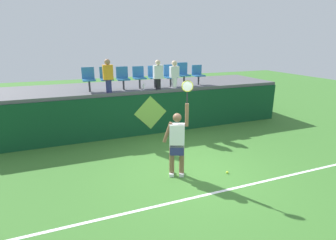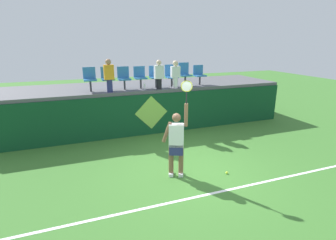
{
  "view_description": "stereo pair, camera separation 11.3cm",
  "coord_description": "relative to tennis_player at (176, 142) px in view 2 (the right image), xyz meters",
  "views": [
    {
      "loc": [
        -2.99,
        -5.85,
        3.43
      ],
      "look_at": [
        -0.23,
        1.18,
        1.17
      ],
      "focal_mm": 28.32,
      "sensor_mm": 36.0,
      "label": 1
    },
    {
      "loc": [
        -2.89,
        -5.89,
        3.43
      ],
      "look_at": [
        -0.23,
        1.18,
        1.17
      ],
      "focal_mm": 28.32,
      "sensor_mm": 36.0,
      "label": 2
    }
  ],
  "objects": [
    {
      "name": "stadium_chair_5",
      "position": [
        1.41,
        4.02,
        1.18
      ],
      "size": [
        0.44,
        0.42,
        0.85
      ],
      "color": "#38383D",
      "rests_on": "spectator_platform"
    },
    {
      "name": "court_baseline_stripe",
      "position": [
        0.45,
        -1.13,
        -0.95
      ],
      "size": [
        10.3,
        0.08,
        0.01
      ],
      "primitive_type": "cube",
      "color": "white",
      "rests_on": "ground_plane"
    },
    {
      "name": "wall_signage_mount",
      "position": [
        0.34,
        3.3,
        -0.95
      ],
      "size": [
        1.27,
        0.01,
        1.49
      ],
      "color": "#0F4223",
      "rests_on": "ground_plane"
    },
    {
      "name": "ground_plane",
      "position": [
        0.45,
        0.03,
        -0.95
      ],
      "size": [
        40.0,
        40.0,
        0.0
      ],
      "primitive_type": "plane",
      "color": "#3D752D"
    },
    {
      "name": "spectator_platform",
      "position": [
        0.45,
        4.78,
        0.66
      ],
      "size": [
        11.45,
        2.85,
        0.12
      ],
      "primitive_type": "cube",
      "color": "#56565B",
      "rests_on": "court_back_wall"
    },
    {
      "name": "water_bottle",
      "position": [
        0.18,
        3.59,
        0.84
      ],
      "size": [
        0.07,
        0.07,
        0.24
      ],
      "primitive_type": "cylinder",
      "color": "white",
      "rests_on": "spectator_platform"
    },
    {
      "name": "stadium_chair_2",
      "position": [
        -0.49,
        4.02,
        1.18
      ],
      "size": [
        0.44,
        0.42,
        0.84
      ],
      "color": "#38383D",
      "rests_on": "spectator_platform"
    },
    {
      "name": "spectator_2",
      "position": [
        1.41,
        3.57,
        1.27
      ],
      "size": [
        0.34,
        0.21,
        1.04
      ],
      "color": "white",
      "rests_on": "spectator_platform"
    },
    {
      "name": "spectator_0",
      "position": [
        0.75,
        3.58,
        1.29
      ],
      "size": [
        0.34,
        0.2,
        1.08
      ],
      "color": "black",
      "rests_on": "spectator_platform"
    },
    {
      "name": "court_back_wall",
      "position": [
        0.45,
        3.4,
        -0.17
      ],
      "size": [
        11.45,
        0.2,
        1.55
      ],
      "primitive_type": "cube",
      "color": "#0F4223",
      "rests_on": "ground_plane"
    },
    {
      "name": "stadium_chair_1",
      "position": [
        -1.09,
        4.02,
        1.2
      ],
      "size": [
        0.44,
        0.42,
        0.85
      ],
      "color": "#38383D",
      "rests_on": "spectator_platform"
    },
    {
      "name": "tennis_ball",
      "position": [
        1.29,
        -0.43,
        -0.92
      ],
      "size": [
        0.07,
        0.07,
        0.07
      ],
      "primitive_type": "sphere",
      "color": "#D1E533",
      "rests_on": "ground_plane"
    },
    {
      "name": "stadium_chair_4",
      "position": [
        0.75,
        4.02,
        1.19
      ],
      "size": [
        0.44,
        0.42,
        0.83
      ],
      "color": "#38383D",
      "rests_on": "spectator_platform"
    },
    {
      "name": "stadium_chair_7",
      "position": [
        2.66,
        4.01,
        1.17
      ],
      "size": [
        0.44,
        0.42,
        0.79
      ],
      "color": "#38383D",
      "rests_on": "spectator_platform"
    },
    {
      "name": "tennis_player",
      "position": [
        0.0,
        0.0,
        0.0
      ],
      "size": [
        0.71,
        0.39,
        2.52
      ],
      "color": "white",
      "rests_on": "ground_plane"
    },
    {
      "name": "spectator_1",
      "position": [
        -1.09,
        3.6,
        1.33
      ],
      "size": [
        0.34,
        0.2,
        1.16
      ],
      "color": "navy",
      "rests_on": "spectator_platform"
    },
    {
      "name": "stadium_chair_0",
      "position": [
        -1.71,
        4.02,
        1.21
      ],
      "size": [
        0.44,
        0.42,
        0.85
      ],
      "color": "#38383D",
      "rests_on": "spectator_platform"
    },
    {
      "name": "stadium_chair_6",
      "position": [
        2.0,
        4.02,
        1.23
      ],
      "size": [
        0.44,
        0.42,
        0.91
      ],
      "color": "#38383D",
      "rests_on": "spectator_platform"
    },
    {
      "name": "stadium_chair_3",
      "position": [
        0.14,
        4.02,
        1.19
      ],
      "size": [
        0.44,
        0.42,
        0.82
      ],
      "color": "#38383D",
      "rests_on": "spectator_platform"
    }
  ]
}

